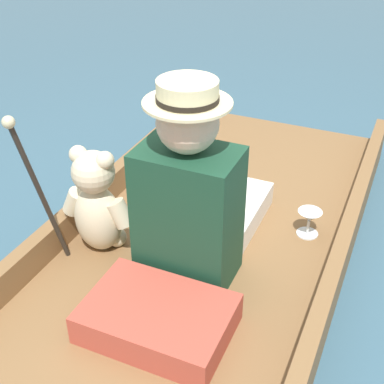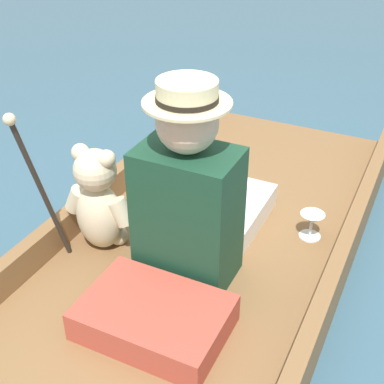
% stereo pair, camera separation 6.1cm
% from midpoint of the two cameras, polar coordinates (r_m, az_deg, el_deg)
% --- Properties ---
extents(ground_plane, '(16.00, 16.00, 0.00)m').
position_cam_midpoint_polar(ground_plane, '(2.37, 0.37, -7.80)').
color(ground_plane, '#385B70').
extents(punt_boat, '(1.18, 2.66, 0.24)m').
position_cam_midpoint_polar(punt_boat, '(2.33, 0.38, -6.48)').
color(punt_boat, brown).
rests_on(punt_boat, ground_plane).
extents(seat_cushion, '(0.50, 0.35, 0.11)m').
position_cam_midpoint_polar(seat_cushion, '(1.90, -4.63, -13.29)').
color(seat_cushion, '#B24738').
rests_on(seat_cushion, punt_boat).
extents(seated_person, '(0.37, 0.77, 0.80)m').
position_cam_midpoint_polar(seated_person, '(2.05, -0.37, -0.66)').
color(seated_person, white).
rests_on(seated_person, punt_boat).
extents(teddy_bear, '(0.33, 0.19, 0.47)m').
position_cam_midpoint_polar(teddy_bear, '(2.20, -10.87, -1.18)').
color(teddy_bear, beige).
rests_on(teddy_bear, punt_boat).
extents(wine_glass, '(0.11, 0.11, 0.12)m').
position_cam_midpoint_polar(wine_glass, '(2.36, 11.68, -2.72)').
color(wine_glass, silver).
rests_on(wine_glass, punt_boat).
extents(walking_cane, '(0.04, 0.22, 0.71)m').
position_cam_midpoint_polar(walking_cane, '(2.01, -17.24, 1.08)').
color(walking_cane, '#2D2823').
rests_on(walking_cane, punt_boat).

